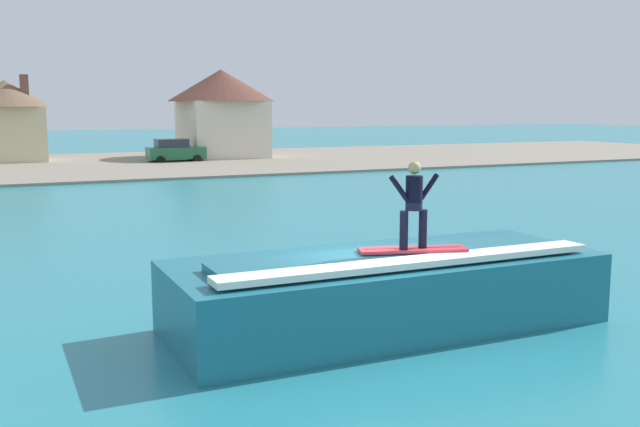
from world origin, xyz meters
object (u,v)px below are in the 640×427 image
at_px(house_small_cottage, 7,117).
at_px(surfer, 414,201).
at_px(surfboard, 413,250).
at_px(wave_crest, 386,290).
at_px(car_far_shore, 175,151).
at_px(house_gabled_white, 222,108).

bearing_deg(house_small_cottage, surfer, -83.33).
bearing_deg(house_small_cottage, surfboard, -83.28).
bearing_deg(surfer, house_small_cottage, 96.67).
relative_size(wave_crest, car_far_shore, 1.96).
height_order(wave_crest, car_far_shore, car_far_shore).
bearing_deg(wave_crest, car_far_shore, 81.85).
xyz_separation_m(wave_crest, surfer, (0.29, -0.48, 1.80)).
relative_size(car_far_shore, house_gabled_white, 0.49).
xyz_separation_m(wave_crest, surfboard, (0.32, -0.41, 0.85)).
height_order(house_gabled_white, house_small_cottage, house_gabled_white).
relative_size(wave_crest, surfer, 5.09).
bearing_deg(house_gabled_white, car_far_shore, -146.25).
height_order(wave_crest, surfer, surfer).
xyz_separation_m(wave_crest, car_far_shore, (6.16, 43.06, 0.22)).
bearing_deg(surfer, house_gabled_white, 77.18).
height_order(surfboard, house_small_cottage, house_small_cottage).
bearing_deg(house_gabled_white, wave_crest, -103.29).
bearing_deg(wave_crest, surfer, -58.51).
distance_m(wave_crest, house_gabled_white, 47.64).
xyz_separation_m(car_far_shore, house_gabled_white, (4.76, 3.18, 3.22)).
bearing_deg(surfboard, house_gabled_white, 77.20).
height_order(surfer, house_gabled_white, house_gabled_white).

